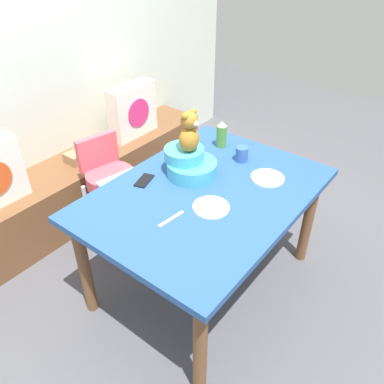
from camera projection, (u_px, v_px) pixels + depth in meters
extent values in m
plane|color=#4C4C51|center=(204.00, 280.00, 2.65)|extent=(8.00, 8.00, 0.00)
cube|color=silver|center=(27.00, 46.00, 2.67)|extent=(4.40, 0.10, 2.60)
cube|color=brown|center=(79.00, 188.00, 3.15)|extent=(2.60, 0.44, 0.46)
cube|color=white|center=(133.00, 111.00, 3.30)|extent=(0.44, 0.14, 0.44)
cylinder|color=#E02D72|center=(139.00, 113.00, 3.26)|extent=(0.24, 0.01, 0.24)
cube|color=#916E4E|center=(79.00, 156.00, 3.03)|extent=(0.20, 0.14, 0.08)
cube|color=#264C8C|center=(206.00, 194.00, 2.23)|extent=(1.39, 1.02, 0.04)
cylinder|color=brown|center=(200.00, 348.00, 1.84)|extent=(0.07, 0.07, 0.70)
cylinder|color=brown|center=(308.00, 220.00, 2.63)|extent=(0.07, 0.07, 0.70)
cylinder|color=brown|center=(84.00, 268.00, 2.26)|extent=(0.07, 0.07, 0.70)
cylinder|color=brown|center=(207.00, 178.00, 3.05)|extent=(0.07, 0.07, 0.70)
cylinder|color=#D84C59|center=(111.00, 179.00, 2.75)|extent=(0.34, 0.34, 0.10)
cube|color=#D84C59|center=(98.00, 151.00, 2.74)|extent=(0.30, 0.11, 0.24)
cube|color=white|center=(123.00, 182.00, 2.60)|extent=(0.33, 0.26, 0.02)
cylinder|color=silver|center=(114.00, 227.00, 2.75)|extent=(0.03, 0.03, 0.46)
cylinder|color=silver|center=(142.00, 208.00, 2.93)|extent=(0.03, 0.03, 0.46)
cylinder|color=silver|center=(88.00, 212.00, 2.89)|extent=(0.03, 0.03, 0.46)
cylinder|color=silver|center=(116.00, 195.00, 3.07)|extent=(0.03, 0.03, 0.46)
cylinder|color=#3FA0B4|center=(192.00, 168.00, 2.34)|extent=(0.30, 0.30, 0.09)
cylinder|color=#3FA0B4|center=(184.00, 154.00, 2.32)|extent=(0.24, 0.24, 0.07)
ellipsoid|color=#A46F24|center=(189.00, 139.00, 2.24)|extent=(0.13, 0.11, 0.15)
sphere|color=#A46F24|center=(189.00, 120.00, 2.17)|extent=(0.10, 0.10, 0.10)
sphere|color=beige|center=(195.00, 123.00, 2.15)|extent=(0.04, 0.04, 0.04)
sphere|color=#A46F24|center=(185.00, 116.00, 2.12)|extent=(0.04, 0.04, 0.04)
sphere|color=#A46F24|center=(193.00, 112.00, 2.17)|extent=(0.04, 0.04, 0.04)
cylinder|color=#4C8C33|center=(221.00, 136.00, 2.62)|extent=(0.07, 0.07, 0.15)
cone|color=white|center=(222.00, 124.00, 2.56)|extent=(0.06, 0.06, 0.03)
cylinder|color=#335999|center=(242.00, 154.00, 2.47)|extent=(0.08, 0.08, 0.09)
torus|color=#335999|center=(246.00, 150.00, 2.50)|extent=(0.06, 0.01, 0.06)
cylinder|color=white|center=(268.00, 178.00, 2.32)|extent=(0.20, 0.20, 0.01)
cylinder|color=white|center=(211.00, 207.00, 2.09)|extent=(0.20, 0.20, 0.01)
cube|color=black|center=(144.00, 181.00, 2.30)|extent=(0.16, 0.11, 0.01)
cube|color=silver|center=(171.00, 219.00, 2.01)|extent=(0.17, 0.04, 0.01)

